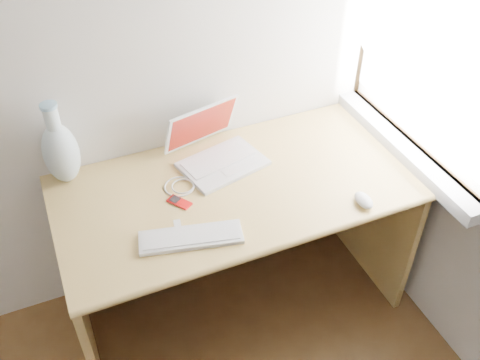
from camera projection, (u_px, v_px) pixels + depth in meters
name	position (u px, v px, depth m)	size (l,w,h in m)	color
window	(433.00, 44.00, 2.02)	(0.11, 0.99, 1.10)	white
desk	(228.00, 210.00, 2.38)	(1.46, 0.73, 0.77)	tan
laptop	(219.00, 150.00, 2.27)	(0.39, 0.36, 0.23)	white
external_keyboard	(191.00, 237.00, 1.94)	(0.39, 0.20, 0.02)	silver
mouse	(364.00, 200.00, 2.08)	(0.06, 0.10, 0.04)	white
ipod	(179.00, 202.00, 2.09)	(0.09, 0.10, 0.01)	#A20C0B
cable_coil	(180.00, 186.00, 2.16)	(0.12, 0.12, 0.01)	silver
remote	(178.00, 226.00, 1.99)	(0.03, 0.07, 0.01)	silver
vase	(61.00, 151.00, 2.10)	(0.14, 0.14, 0.36)	silver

